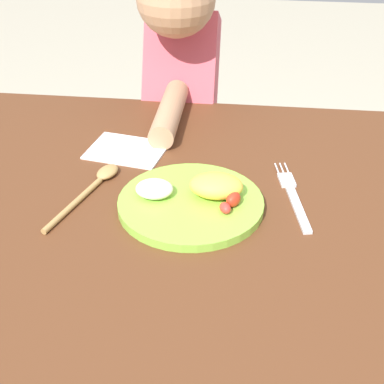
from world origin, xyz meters
TOP-DOWN VIEW (x-y plane):
  - dining_table at (0.00, 0.00)m, footprint 1.40×0.91m
  - plate at (-0.08, 0.02)m, footprint 0.25×0.25m
  - fork at (0.10, 0.07)m, footprint 0.06×0.23m
  - spoon at (-0.27, 0.06)m, footprint 0.09×0.23m
  - person at (-0.17, 0.54)m, footprint 0.18×0.47m
  - napkin at (-0.24, 0.20)m, footprint 0.17×0.14m

SIDE VIEW (x-z plane):
  - person at x=-0.17m, z-range 0.06..1.07m
  - dining_table at x=0.00m, z-range 0.26..0.94m
  - napkin at x=-0.24m, z-range 0.68..0.69m
  - fork at x=0.10m, z-range 0.68..0.69m
  - spoon at x=-0.27m, z-range 0.68..0.70m
  - plate at x=-0.08m, z-range 0.67..0.73m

